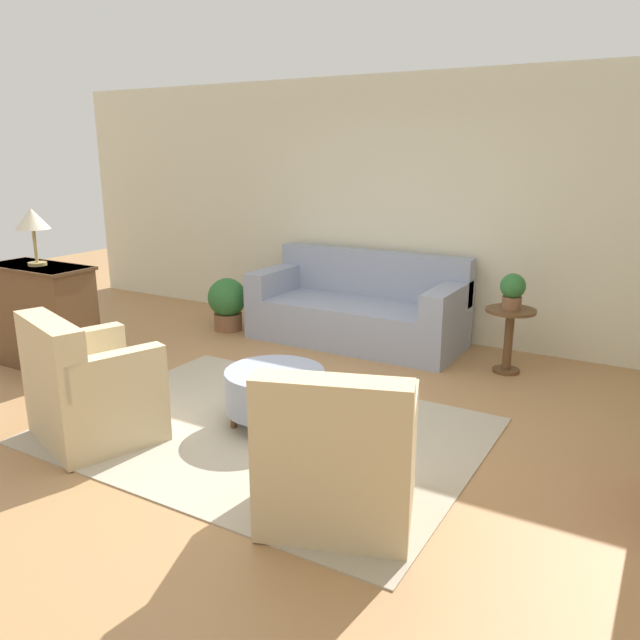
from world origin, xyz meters
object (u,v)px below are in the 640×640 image
object	(u,v)px
side_table	(509,330)
dresser	(44,315)
table_lamp	(32,221)
potted_plant_on_side_table	(513,290)
ottoman_table	(275,390)
armchair_right	(338,460)
potted_plant_floor	(227,302)
couch	(358,311)
armchair_left	(89,391)

from	to	relation	value
side_table	dresser	bearing A→B (deg)	-151.85
dresser	table_lamp	distance (m)	0.89
table_lamp	dresser	bearing A→B (deg)	90.00
potted_plant_on_side_table	ottoman_table	bearing A→B (deg)	-120.85
armchair_right	potted_plant_on_side_table	bearing A→B (deg)	85.97
side_table	potted_plant_floor	bearing A→B (deg)	-176.39
side_table	dresser	xyz separation A→B (m)	(-3.86, -2.07, 0.10)
table_lamp	couch	bearing A→B (deg)	45.62
potted_plant_floor	table_lamp	distance (m)	2.26
armchair_left	ottoman_table	distance (m)	1.33
potted_plant_on_side_table	table_lamp	size ratio (longest dim) A/B	0.63
couch	ottoman_table	bearing A→B (deg)	-79.10
armchair_left	armchair_right	distance (m)	2.03
armchair_left	table_lamp	world-z (taller)	table_lamp
armchair_right	side_table	distance (m)	2.93
side_table	potted_plant_on_side_table	bearing A→B (deg)	90.00
armchair_left	potted_plant_floor	size ratio (longest dim) A/B	1.68
side_table	table_lamp	world-z (taller)	table_lamp
potted_plant_on_side_table	table_lamp	world-z (taller)	table_lamp
armchair_left	ottoman_table	xyz separation A→B (m)	(1.00, 0.87, -0.09)
dresser	ottoman_table	bearing A→B (deg)	0.27
armchair_left	table_lamp	distance (m)	2.11
potted_plant_floor	table_lamp	size ratio (longest dim) A/B	1.16
armchair_left	potted_plant_floor	bearing A→B (deg)	108.64
couch	potted_plant_floor	xyz separation A→B (m)	(-1.49, -0.38, -0.00)
potted_plant_on_side_table	potted_plant_floor	xyz separation A→B (m)	(-3.15, -0.20, -0.46)
couch	potted_plant_floor	bearing A→B (deg)	-165.55
couch	ottoman_table	world-z (taller)	couch
potted_plant_on_side_table	potted_plant_floor	bearing A→B (deg)	-176.39
armchair_right	table_lamp	size ratio (longest dim) A/B	1.94
ottoman_table	potted_plant_floor	world-z (taller)	potted_plant_floor
armchair_right	side_table	size ratio (longest dim) A/B	1.67
ottoman_table	table_lamp	size ratio (longest dim) A/B	1.43
armchair_right	ottoman_table	size ratio (longest dim) A/B	1.36
potted_plant_on_side_table	armchair_right	bearing A→B (deg)	-94.03
couch	armchair_left	xyz separation A→B (m)	(-0.57, -3.11, 0.03)
couch	table_lamp	xyz separation A→B (m)	(-2.20, -2.25, 1.06)
potted_plant_on_side_table	table_lamp	xyz separation A→B (m)	(-3.86, -2.07, 0.60)
couch	dresser	distance (m)	3.16
armchair_left	dresser	size ratio (longest dim) A/B	0.97
armchair_right	ottoman_table	bearing A→B (deg)	139.48
couch	potted_plant_floor	size ratio (longest dim) A/B	3.73
table_lamp	potted_plant_floor	bearing A→B (deg)	69.17
dresser	potted_plant_on_side_table	distance (m)	4.39
table_lamp	armchair_left	bearing A→B (deg)	-27.81
dresser	potted_plant_floor	distance (m)	2.01
armchair_left	side_table	world-z (taller)	armchair_left
armchair_left	side_table	xyz separation A→B (m)	(2.23, 2.93, 0.04)
armchair_left	dresser	world-z (taller)	dresser
armchair_left	potted_plant_on_side_table	xyz separation A→B (m)	(2.23, 2.93, 0.42)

